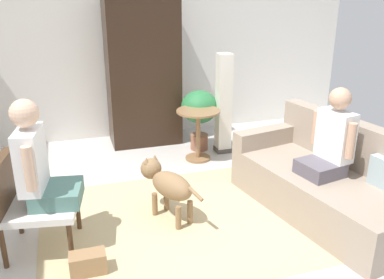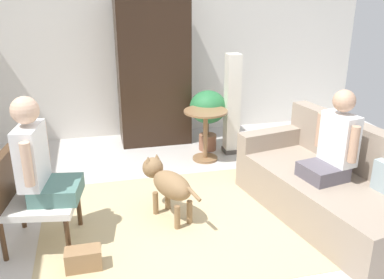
{
  "view_description": "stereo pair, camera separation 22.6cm",
  "coord_description": "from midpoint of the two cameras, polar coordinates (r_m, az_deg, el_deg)",
  "views": [
    {
      "loc": [
        -1.22,
        -3.41,
        2.2
      ],
      "look_at": [
        -0.15,
        0.04,
        0.84
      ],
      "focal_mm": 39.26,
      "sensor_mm": 36.0,
      "label": 1
    },
    {
      "loc": [
        -1.0,
        -3.47,
        2.2
      ],
      "look_at": [
        -0.15,
        0.04,
        0.84
      ],
      "focal_mm": 39.26,
      "sensor_mm": 36.0,
      "label": 2
    }
  ],
  "objects": [
    {
      "name": "person_on_couch",
      "position": [
        4.2,
        20.29,
        -0.49
      ],
      "size": [
        0.49,
        0.51,
        0.85
      ],
      "color": "#5A545E"
    },
    {
      "name": "person_on_armchair",
      "position": [
        3.71,
        -18.52,
        -2.58
      ],
      "size": [
        0.53,
        0.56,
        0.91
      ],
      "color": "slate"
    },
    {
      "name": "armoire_cabinet",
      "position": [
        5.98,
        -4.21,
        9.03
      ],
      "size": [
        0.98,
        0.56,
        2.02
      ],
      "primitive_type": "cube",
      "color": "black",
      "rests_on": "ground"
    },
    {
      "name": "potted_plant",
      "position": [
        5.72,
        3.32,
        3.92
      ],
      "size": [
        0.5,
        0.5,
        0.84
      ],
      "color": "#996047",
      "rests_on": "ground"
    },
    {
      "name": "ground_plane",
      "position": [
        4.23,
        3.65,
        -10.8
      ],
      "size": [
        6.9,
        6.9,
        0.0
      ],
      "primitive_type": "plane",
      "color": "beige"
    },
    {
      "name": "handbag",
      "position": [
        3.63,
        -12.75,
        -15.57
      ],
      "size": [
        0.29,
        0.16,
        0.18
      ],
      "primitive_type": "cube",
      "color": "#99724C",
      "rests_on": "ground"
    },
    {
      "name": "dog",
      "position": [
        4.11,
        -1.76,
        -5.89
      ],
      "size": [
        0.47,
        0.78,
        0.58
      ],
      "color": "olive",
      "rests_on": "ground"
    },
    {
      "name": "area_rug",
      "position": [
        4.22,
        2.03,
        -10.77
      ],
      "size": [
        2.95,
        2.08,
        0.01
      ],
      "primitive_type": "cube",
      "color": "#C6B284",
      "rests_on": "ground"
    },
    {
      "name": "back_wall",
      "position": [
        6.34,
        -3.56,
        13.17
      ],
      "size": [
        6.35,
        0.12,
        2.77
      ],
      "primitive_type": "cube",
      "color": "silver",
      "rests_on": "ground"
    },
    {
      "name": "round_end_table",
      "position": [
        5.41,
        3.04,
        1.64
      ],
      "size": [
        0.56,
        0.56,
        0.67
      ],
      "color": "olive",
      "rests_on": "ground"
    },
    {
      "name": "armchair",
      "position": [
        3.88,
        -20.19,
        -6.8
      ],
      "size": [
        0.72,
        0.71,
        0.85
      ],
      "color": "#4C331E",
      "rests_on": "ground"
    },
    {
      "name": "couch",
      "position": [
        4.43,
        19.71,
        -6.02
      ],
      "size": [
        1.26,
        2.1,
        0.91
      ],
      "color": "gray",
      "rests_on": "ground"
    },
    {
      "name": "column_lamp",
      "position": [
        5.62,
        6.62,
        4.62
      ],
      "size": [
        0.2,
        0.2,
        1.35
      ],
      "color": "#4C4742",
      "rests_on": "ground"
    }
  ]
}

